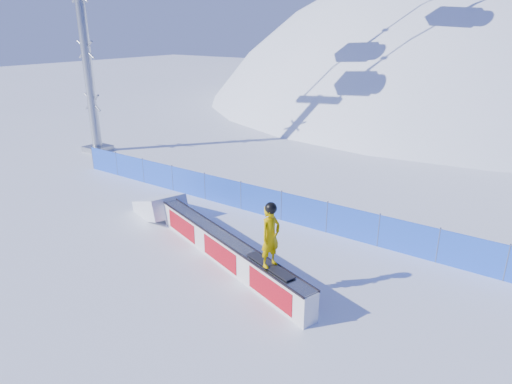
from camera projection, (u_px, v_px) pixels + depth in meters
The scene contains 6 objects.
ground at pixel (184, 257), 15.32m from camera, with size 160.00×160.00×0.00m, color white.
snow_hill at pixel (441, 254), 53.72m from camera, with size 64.00×64.00×64.00m.
safety_fence at pixel (261, 201), 18.56m from camera, with size 22.05×0.05×1.30m.
rail_box at pixel (226, 251), 14.70m from camera, with size 7.84×3.15×0.97m.
snow_ramp at pixel (161, 215), 18.71m from camera, with size 2.21×1.48×0.83m, color white, non-canonical shape.
snowboarder at pixel (271, 236), 12.45m from camera, with size 1.85×0.91×1.93m.
Camera 1 is at (9.83, -9.74, 7.33)m, focal length 32.00 mm.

